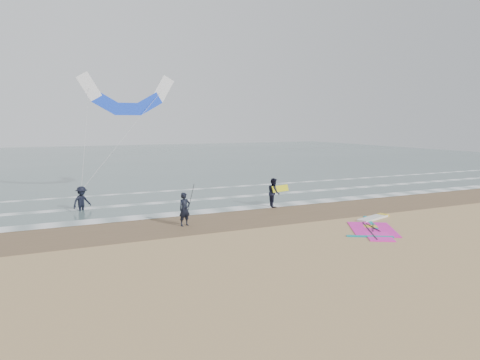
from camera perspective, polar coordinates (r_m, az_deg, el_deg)
name	(u,v)px	position (r m, az deg, el deg)	size (l,w,h in m)	color
ground	(319,244)	(18.63, 10.51, -8.33)	(120.00, 120.00, 0.00)	tan
sea_water	(124,159)	(63.67, -15.17, 2.73)	(120.00, 80.00, 0.02)	#47605E
wet_sand_band	(256,216)	(23.63, 2.10, -4.81)	(120.00, 5.00, 0.01)	brown
foam_waterline	(225,202)	(27.58, -2.06, -2.96)	(120.00, 9.15, 0.02)	white
windsurf_rig	(374,226)	(22.23, 17.41, -5.87)	(4.86, 4.60, 0.12)	white
person_standing	(185,209)	(21.40, -7.40, -3.89)	(0.61, 0.40, 1.67)	black
person_walking	(274,193)	(26.09, 4.52, -1.68)	(0.86, 0.67, 1.77)	black
person_wading	(82,196)	(26.45, -20.38, -1.98)	(1.16, 0.67, 1.79)	black
held_pole	(190,201)	(21.41, -6.65, -2.81)	(0.17, 0.86, 1.82)	black
carried_kiteboard	(280,189)	(26.16, 5.40, -1.14)	(1.30, 0.51, 0.39)	yellow
surf_kite	(128,98)	(30.78, -14.76, 10.47)	(6.88, 4.28, 7.26)	white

